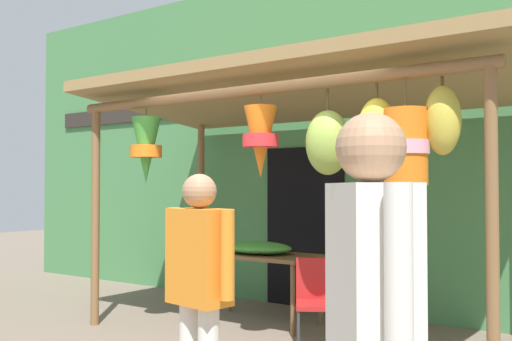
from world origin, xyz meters
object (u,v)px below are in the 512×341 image
display_table (258,261)px  customer_foreground (372,324)px  folding_chair (318,296)px  vendor_in_orange (199,280)px  flower_heap_on_table (259,248)px

display_table → customer_foreground: bearing=-50.7°
folding_chair → vendor_in_orange: size_ratio=0.53×
display_table → folding_chair: (1.11, -0.65, -0.18)m
folding_chair → vendor_in_orange: 2.01m
display_table → flower_heap_on_table: flower_heap_on_table is taller
display_table → vendor_in_orange: (1.35, -2.60, 0.25)m
display_table → customer_foreground: 4.58m
flower_heap_on_table → folding_chair: bearing=-30.1°
display_table → folding_chair: bearing=-30.3°
display_table → customer_foreground: customer_foreground is taller
display_table → customer_foreground: size_ratio=0.77×
flower_heap_on_table → customer_foreground: customer_foreground is taller
flower_heap_on_table → vendor_in_orange: bearing=-62.9°
flower_heap_on_table → folding_chair: flower_heap_on_table is taller
customer_foreground → flower_heap_on_table: bearing=129.1°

